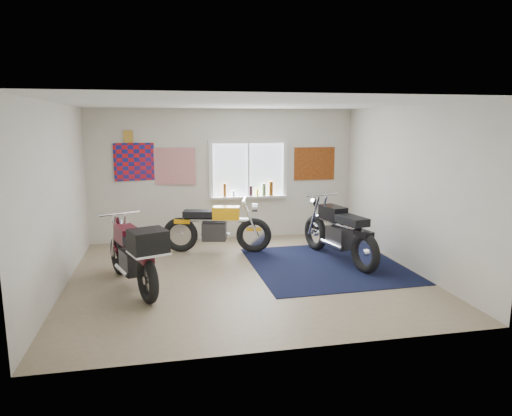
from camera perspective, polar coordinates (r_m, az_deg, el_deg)
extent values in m
plane|color=#9E896B|center=(7.41, -1.25, -8.41)|extent=(5.50, 5.50, 0.00)
plane|color=white|center=(7.01, -1.34, 12.95)|extent=(5.50, 5.50, 0.00)
plane|color=silver|center=(9.54, -3.96, 4.16)|extent=(5.50, 0.00, 5.50)
plane|color=silver|center=(4.69, 4.12, -2.49)|extent=(5.50, 0.00, 5.50)
plane|color=silver|center=(7.14, -23.57, 1.16)|extent=(0.00, 5.00, 5.00)
plane|color=silver|center=(8.04, 18.41, 2.46)|extent=(0.00, 5.00, 5.00)
cube|color=black|center=(7.99, 8.79, -7.05)|extent=(2.56, 2.66, 0.01)
cube|color=white|center=(9.59, -0.98, 4.82)|extent=(1.50, 0.02, 1.10)
cube|color=white|center=(9.53, -0.98, 8.34)|extent=(1.66, 0.06, 0.08)
cube|color=white|center=(9.65, -0.95, 1.33)|extent=(1.66, 0.06, 0.08)
cube|color=white|center=(9.46, -5.69, 4.70)|extent=(0.08, 0.06, 1.10)
cube|color=white|center=(9.75, 3.62, 4.90)|extent=(0.08, 0.06, 1.10)
cube|color=white|center=(9.57, -0.96, 4.81)|extent=(0.04, 0.06, 1.10)
cube|color=white|center=(9.59, -0.89, 1.39)|extent=(1.60, 0.16, 0.04)
cylinder|color=brown|center=(9.48, -3.94, 2.23)|extent=(0.07, 0.07, 0.28)
cylinder|color=silver|center=(9.51, -2.81, 1.79)|extent=(0.06, 0.06, 0.12)
cylinder|color=black|center=(9.57, -0.65, 2.16)|extent=(0.06, 0.06, 0.22)
cylinder|color=gold|center=(9.60, 0.18, 1.94)|extent=(0.05, 0.05, 0.14)
cylinder|color=brown|center=(9.65, 1.90, 2.46)|extent=(0.09, 0.09, 0.30)
cylinder|color=#587C4A|center=(9.62, 1.00, 2.33)|extent=(0.08, 0.08, 0.26)
plane|color=red|center=(9.42, -14.32, 5.62)|extent=(1.00, 0.07, 1.00)
plane|color=red|center=(9.40, -10.33, 5.15)|extent=(0.90, 0.09, 0.90)
cube|color=#BF8D36|center=(9.40, -15.69, 8.60)|extent=(0.18, 0.02, 0.24)
cube|color=#A54C14|center=(9.94, 7.31, 5.52)|extent=(0.90, 0.03, 0.70)
torus|color=black|center=(8.60, -0.28, -3.43)|extent=(0.68, 0.28, 0.67)
torus|color=black|center=(8.76, -9.43, -3.32)|extent=(0.68, 0.28, 0.67)
cylinder|color=silver|center=(8.60, -0.28, -3.43)|extent=(0.13, 0.12, 0.11)
cylinder|color=silver|center=(8.76, -9.43, -3.32)|extent=(0.13, 0.12, 0.11)
cylinder|color=silver|center=(8.59, -4.93, -1.52)|extent=(1.24, 0.37, 0.09)
cube|color=#2B2B2D|center=(8.64, -5.23, -2.93)|extent=(0.50, 0.37, 0.34)
cylinder|color=silver|center=(8.82, -5.10, -3.32)|extent=(0.55, 0.19, 0.07)
cube|color=#FFA90D|center=(8.54, -3.75, -0.61)|extent=(0.54, 0.36, 0.24)
cube|color=black|center=(8.61, -7.24, -0.72)|extent=(0.60, 0.39, 0.12)
cube|color=#FFA90D|center=(8.69, -9.16, -1.61)|extent=(0.33, 0.22, 0.08)
cube|color=#FFA90D|center=(8.57, -0.28, -2.66)|extent=(0.30, 0.20, 0.05)
cylinder|color=silver|center=(8.47, -1.49, 1.09)|extent=(0.17, 0.61, 0.04)
cylinder|color=silver|center=(8.49, -0.14, 0.02)|extent=(0.13, 0.18, 0.16)
torus|color=black|center=(8.84, 7.43, -3.09)|extent=(0.29, 0.69, 0.68)
torus|color=black|center=(7.65, 13.49, -5.47)|extent=(0.29, 0.69, 0.68)
cylinder|color=silver|center=(8.84, 7.43, -3.09)|extent=(0.13, 0.14, 0.12)
cylinder|color=silver|center=(7.65, 13.49, -5.47)|extent=(0.13, 0.14, 0.12)
cylinder|color=silver|center=(8.15, 10.31, -1.92)|extent=(0.41, 1.35, 0.10)
cube|color=#2B2B2D|center=(8.16, 10.48, -3.63)|extent=(0.41, 0.54, 0.37)
cylinder|color=silver|center=(8.09, 9.45, -4.50)|extent=(0.21, 0.60, 0.08)
cube|color=black|center=(8.28, 9.58, -0.64)|extent=(0.40, 0.59, 0.26)
cube|color=black|center=(7.83, 11.93, -1.53)|extent=(0.43, 0.65, 0.13)
cube|color=black|center=(7.61, 13.34, -3.10)|extent=(0.24, 0.36, 0.09)
cube|color=black|center=(8.81, 7.45, -2.28)|extent=(0.22, 0.33, 0.05)
cylinder|color=silver|center=(8.53, 8.25, 1.64)|extent=(0.66, 0.19, 0.04)
cylinder|color=silver|center=(8.74, 7.45, 0.73)|extent=(0.19, 0.14, 0.17)
torus|color=black|center=(7.69, -16.76, -5.63)|extent=(0.35, 0.66, 0.65)
torus|color=black|center=(6.40, -13.40, -8.76)|extent=(0.35, 0.66, 0.65)
cylinder|color=silver|center=(7.69, -16.76, -5.63)|extent=(0.13, 0.14, 0.11)
cylinder|color=silver|center=(6.40, -13.40, -8.76)|extent=(0.13, 0.14, 0.11)
cylinder|color=silver|center=(6.96, -15.36, -4.68)|extent=(0.53, 1.22, 0.09)
cube|color=#2B2B2D|center=(6.97, -15.16, -6.53)|extent=(0.42, 0.52, 0.34)
cylinder|color=silver|center=(6.96, -16.39, -7.49)|extent=(0.26, 0.54, 0.07)
cube|color=#460B15|center=(7.09, -15.84, -3.24)|extent=(0.42, 0.56, 0.24)
cube|color=black|center=(6.60, -14.54, -4.38)|extent=(0.46, 0.62, 0.12)
cube|color=#460B15|center=(6.36, -13.66, -6.22)|extent=(0.26, 0.34, 0.08)
cube|color=#460B15|center=(7.66, -16.81, -4.76)|extent=(0.23, 0.31, 0.05)
cylinder|color=silver|center=(7.36, -16.68, -0.70)|extent=(0.60, 0.25, 0.04)
cylinder|color=silver|center=(7.58, -17.02, -1.64)|extent=(0.19, 0.15, 0.16)
cube|color=black|center=(6.14, -13.33, -4.06)|extent=(0.57, 0.55, 0.30)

